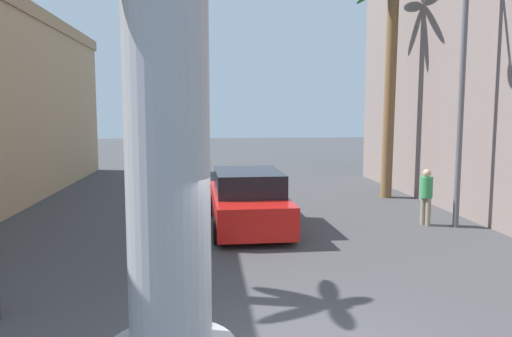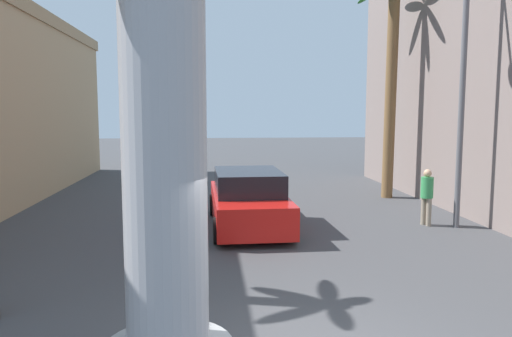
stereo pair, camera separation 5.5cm
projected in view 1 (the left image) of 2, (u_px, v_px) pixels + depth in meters
name	position (u px, v px, depth m)	size (l,w,h in m)	color
ground_plane	(244.00, 210.00, 16.09)	(90.00, 90.00, 0.00)	#424244
street_lamp	(450.00, 64.00, 13.23)	(2.39, 0.28, 7.36)	#59595E
car_lead	(248.00, 200.00, 13.74)	(2.13, 4.85, 1.56)	black
palm_tree_mid_right	(391.00, 64.00, 17.98)	(3.51, 3.31, 8.02)	brown
pedestrian_mid_right	(426.00, 193.00, 13.90)	(0.44, 0.44, 1.58)	gray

